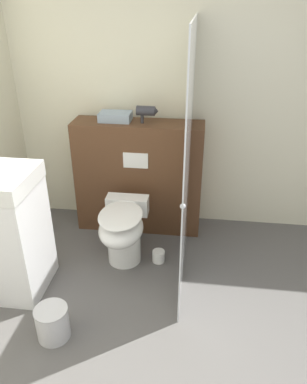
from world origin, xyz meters
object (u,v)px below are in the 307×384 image
object	(u,v)px
sink_vanity	(3,232)
waste_bin	(53,323)
hair_drier	(147,111)
toilet	(123,230)

from	to	relation	value
sink_vanity	waste_bin	xyz separation A→B (m)	(0.50, -0.45, -0.37)
sink_vanity	hair_drier	distance (m)	1.51
toilet	hair_drier	bearing A→B (deg)	78.35
toilet	waste_bin	bearing A→B (deg)	-110.02
sink_vanity	toilet	bearing A→B (deg)	26.17
sink_vanity	waste_bin	bearing A→B (deg)	-42.04
hair_drier	waste_bin	distance (m)	1.83
sink_vanity	hair_drier	xyz separation A→B (m)	(0.93, 0.99, 0.67)
hair_drier	waste_bin	world-z (taller)	hair_drier
hair_drier	sink_vanity	bearing A→B (deg)	-133.28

